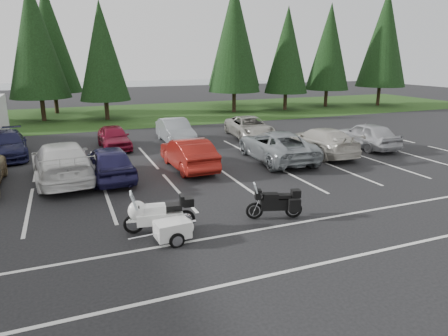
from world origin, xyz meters
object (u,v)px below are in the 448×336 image
Objects in this scene: car_far_1 at (7,145)px; car_far_2 at (114,137)px; cargo_trailer at (172,231)px; adventure_motorcycle at (274,200)px; car_near_8 at (367,135)px; car_far_4 at (249,127)px; car_near_3 at (62,161)px; car_near_6 at (276,146)px; touring_motorcycle at (159,211)px; car_near_7 at (320,141)px; car_near_5 at (188,154)px; car_far_3 at (175,131)px; car_near_4 at (109,162)px.

car_far_2 is (5.54, 0.10, -0.02)m from car_far_1.
cargo_trailer is 0.68× the size of adventure_motorcycle.
car_near_8 reaches higher than car_far_4.
adventure_motorcycle reaches higher than cargo_trailer.
car_near_3 is 10.25m from car_near_6.
car_far_1 is 13.37m from touring_motorcycle.
car_far_2 is at bearing -29.16° from car_near_7.
car_far_1 is at bearing 178.50° from car_far_2.
car_near_5 is (5.56, -0.24, -0.10)m from car_near_3.
car_far_1 is 1.06× the size of car_far_3.
car_near_8 is at bearing -170.76° from car_near_6.
car_near_4 reaches higher than car_far_3.
car_near_5 is 6.43m from car_far_2.
car_far_3 is (9.28, 0.33, 0.05)m from car_far_1.
car_near_5 is at bearing 0.70° from car_near_7.
car_far_3 is (-10.05, 5.55, -0.02)m from car_near_8.
car_near_3 is 5.57m from car_near_5.
car_near_3 is 13.11m from car_near_7.
car_far_1 is 2.27× the size of adventure_motorcycle.
car_near_5 is at bearing 65.16° from cargo_trailer.
car_far_4 is at bearing -2.07° from car_far_2.
car_near_5 is 7.89m from cargo_trailer.
car_far_2 is at bearing -4.97° from car_far_1.
car_far_4 is at bearing -5.32° from car_far_1.
car_near_8 is (11.06, 0.51, 0.01)m from car_near_5.
car_far_2 is 13.25m from adventure_motorcycle.
car_far_2 is 1.88× the size of adventure_motorcycle.
touring_motorcycle reaches higher than adventure_motorcycle.
car_near_7 is 2.44× the size of adventure_motorcycle.
car_near_7 is at bearing 31.53° from cargo_trailer.
touring_motorcycle is 1.16× the size of adventure_motorcycle.
car_near_3 is 8.16m from cargo_trailer.
car_far_2 is at bearing -121.54° from car_near_3.
touring_motorcycle is at bearing 106.91° from car_near_3.
car_far_3 is 3.16× the size of cargo_trailer.
touring_motorcycle is (-7.57, -6.39, -0.10)m from car_near_6.
car_far_4 is at bearing -44.59° from car_near_8.
car_near_8 is 11.48m from car_far_3.
car_near_6 is (10.24, -0.36, -0.07)m from car_near_3.
car_far_4 is at bearing -158.61° from car_near_3.
car_near_5 is at bearing 113.49° from adventure_motorcycle.
car_near_4 reaches higher than car_near_8.
car_far_2 is (-2.73, 5.82, -0.07)m from car_near_5.
car_far_1 is (-4.57, 6.09, -0.07)m from car_near_4.
touring_motorcycle is at bearing -169.81° from adventure_motorcycle.
car_far_4 is (1.34, 6.02, -0.08)m from car_near_6.
adventure_motorcycle is (-5.18, -12.83, -0.05)m from car_far_4.
car_near_4 is 7.99m from adventure_motorcycle.
car_near_8 is at bearing 179.80° from car_near_4.
cargo_trailer is (-10.28, -7.49, -0.41)m from car_near_7.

